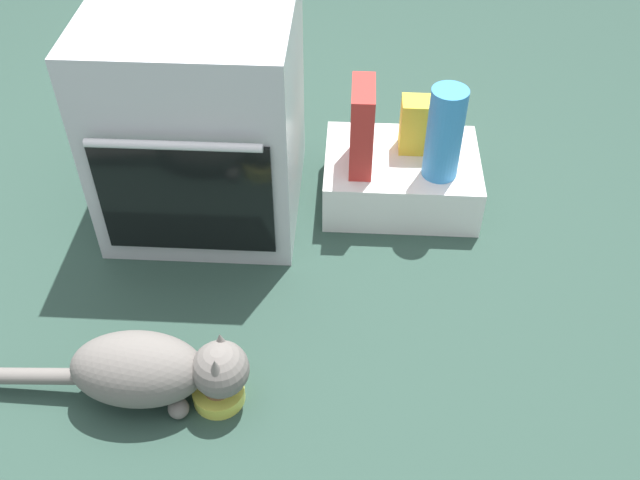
# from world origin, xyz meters

# --- Properties ---
(ground) EXTENTS (8.00, 8.00, 0.00)m
(ground) POSITION_xyz_m (0.00, 0.00, 0.00)
(ground) COLOR #284238
(oven) EXTENTS (0.58, 0.64, 0.68)m
(oven) POSITION_xyz_m (-0.01, 0.42, 0.34)
(oven) COLOR #B7BABF
(oven) RESTS_ON ground
(pantry_cabinet) EXTENTS (0.50, 0.37, 0.17)m
(pantry_cabinet) POSITION_xyz_m (0.62, 0.47, 0.08)
(pantry_cabinet) COLOR white
(pantry_cabinet) RESTS_ON ground
(food_bowl) EXTENTS (0.13, 0.13, 0.07)m
(food_bowl) POSITION_xyz_m (0.14, -0.36, 0.03)
(food_bowl) COLOR #D1D14C
(food_bowl) RESTS_ON ground
(cat) EXTENTS (0.70, 0.19, 0.21)m
(cat) POSITION_xyz_m (-0.02, -0.37, 0.11)
(cat) COLOR slate
(cat) RESTS_ON ground
(snack_bag) EXTENTS (0.12, 0.09, 0.18)m
(snack_bag) POSITION_xyz_m (0.66, 0.52, 0.26)
(snack_bag) COLOR yellow
(snack_bag) RESTS_ON pantry_cabinet
(sauce_jar) EXTENTS (0.08, 0.08, 0.14)m
(sauce_jar) POSITION_xyz_m (0.78, 0.59, 0.24)
(sauce_jar) COLOR #D16023
(sauce_jar) RESTS_ON pantry_cabinet
(cereal_box) EXTENTS (0.07, 0.18, 0.28)m
(cereal_box) POSITION_xyz_m (0.48, 0.42, 0.31)
(cereal_box) COLOR #B72D28
(cereal_box) RESTS_ON pantry_cabinet
(water_bottle) EXTENTS (0.11, 0.11, 0.30)m
(water_bottle) POSITION_xyz_m (0.73, 0.39, 0.32)
(water_bottle) COLOR #388CD1
(water_bottle) RESTS_ON pantry_cabinet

